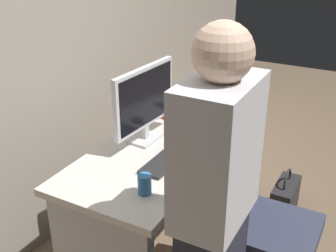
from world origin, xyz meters
name	(u,v)px	position (x,y,z in m)	size (l,w,h in m)	color
ground_plane	(161,248)	(0.00, 0.00, 0.00)	(9.00, 9.00, 0.00)	brown
wall_back	(44,5)	(0.00, 0.78, 1.50)	(6.40, 0.10, 3.00)	#9E9384
desk	(161,182)	(0.00, 0.00, 0.51)	(1.35, 0.67, 0.75)	beige
office_chair	(264,232)	(-0.06, -0.67, 0.43)	(0.52, 0.52, 0.94)	black
person_at_desk	(214,218)	(-0.58, -0.57, 0.84)	(0.40, 0.24, 1.64)	#262838
monitor	(145,100)	(0.04, 0.13, 1.01)	(0.54, 0.15, 0.46)	silver
keyboard	(168,158)	(-0.10, -0.11, 0.76)	(0.43, 0.13, 0.02)	#262626
mouse	(195,136)	(0.21, -0.12, 0.77)	(0.06, 0.10, 0.03)	black
cup_near_keyboard	(145,184)	(-0.45, -0.16, 0.80)	(0.07, 0.07, 0.10)	#3372B2
book_stack	(175,109)	(0.46, 0.14, 0.80)	(0.22, 0.19, 0.09)	red
cell_phone	(217,119)	(0.53, -0.14, 0.75)	(0.07, 0.14, 0.01)	black
handbag	(285,199)	(0.74, -0.61, 0.14)	(0.34, 0.14, 0.38)	#262628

